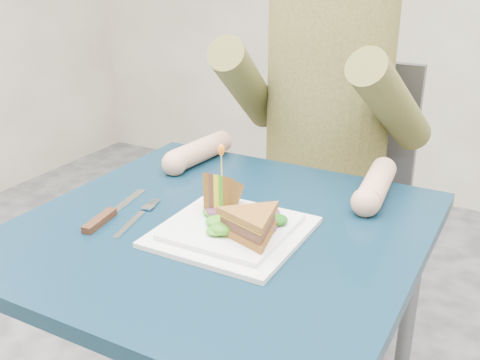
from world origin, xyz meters
The scene contains 12 objects.
table centered at (0.00, 0.00, 0.65)m, with size 0.75×0.75×0.73m.
chair centered at (0.00, 0.67, 0.54)m, with size 0.42×0.40×0.93m.
diner centered at (0.00, 0.55, 0.91)m, with size 0.54×0.59×0.74m.
plate centered at (0.04, -0.02, 0.74)m, with size 0.26×0.26×0.02m.
sandwich_flat centered at (0.09, -0.05, 0.78)m, with size 0.17×0.17×0.05m.
sandwich_upright centered at (-0.01, 0.02, 0.78)m, with size 0.08×0.12×0.12m.
fork centered at (-0.16, -0.06, 0.73)m, with size 0.05×0.18×0.01m.
knife centered at (-0.21, -0.09, 0.74)m, with size 0.06×0.22×0.02m.
toothpick centered at (-0.01, 0.02, 0.85)m, with size 0.00×0.00×0.06m, color tan.
toothpick_frill centered at (-0.01, 0.02, 0.88)m, with size 0.01×0.01×0.02m, color orange.
lettuce_spill centered at (0.04, -0.01, 0.76)m, with size 0.15×0.13×0.02m, color #337A14, non-canonical shape.
onion_ring centered at (0.05, -0.02, 0.77)m, with size 0.04×0.04×0.01m, color #9E4C7A.
Camera 1 is at (0.50, -0.84, 1.22)m, focal length 42.00 mm.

